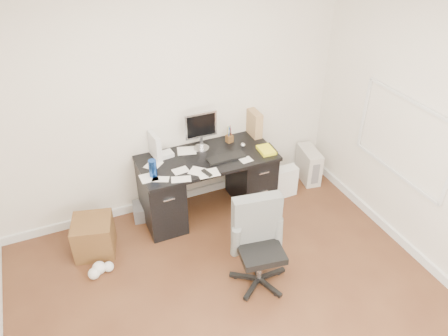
{
  "coord_description": "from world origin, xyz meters",
  "views": [
    {
      "loc": [
        -1.14,
        -2.11,
        3.32
      ],
      "look_at": [
        0.3,
        1.2,
        0.88
      ],
      "focal_mm": 35.0,
      "sensor_mm": 36.0,
      "label": 1
    }
  ],
  "objects_px": {
    "keyboard": "(226,158)",
    "pc_tower": "(309,165)",
    "lcd_monitor": "(201,131)",
    "office_chair": "(261,247)",
    "desk": "(208,183)",
    "wicker_basket": "(94,236)"
  },
  "relations": [
    {
      "from": "desk",
      "to": "pc_tower",
      "type": "xyz_separation_m",
      "value": [
        1.43,
        0.08,
        -0.18
      ]
    },
    {
      "from": "desk",
      "to": "wicker_basket",
      "type": "relative_size",
      "value": 3.79
    },
    {
      "from": "lcd_monitor",
      "to": "wicker_basket",
      "type": "relative_size",
      "value": 1.17
    },
    {
      "from": "desk",
      "to": "lcd_monitor",
      "type": "relative_size",
      "value": 3.25
    },
    {
      "from": "lcd_monitor",
      "to": "office_chair",
      "type": "relative_size",
      "value": 0.5
    },
    {
      "from": "lcd_monitor",
      "to": "keyboard",
      "type": "distance_m",
      "value": 0.41
    },
    {
      "from": "office_chair",
      "to": "wicker_basket",
      "type": "height_order",
      "value": "office_chair"
    },
    {
      "from": "lcd_monitor",
      "to": "office_chair",
      "type": "height_order",
      "value": "lcd_monitor"
    },
    {
      "from": "lcd_monitor",
      "to": "pc_tower",
      "type": "height_order",
      "value": "lcd_monitor"
    },
    {
      "from": "keyboard",
      "to": "office_chair",
      "type": "relative_size",
      "value": 0.46
    },
    {
      "from": "lcd_monitor",
      "to": "pc_tower",
      "type": "relative_size",
      "value": 1.07
    },
    {
      "from": "keyboard",
      "to": "pc_tower",
      "type": "distance_m",
      "value": 1.38
    },
    {
      "from": "desk",
      "to": "lcd_monitor",
      "type": "xyz_separation_m",
      "value": [
        0.0,
        0.18,
        0.58
      ]
    },
    {
      "from": "keyboard",
      "to": "lcd_monitor",
      "type": "bearing_deg",
      "value": 118.74
    },
    {
      "from": "desk",
      "to": "office_chair",
      "type": "bearing_deg",
      "value": -88.07
    },
    {
      "from": "desk",
      "to": "wicker_basket",
      "type": "bearing_deg",
      "value": -173.8
    },
    {
      "from": "office_chair",
      "to": "pc_tower",
      "type": "bearing_deg",
      "value": 52.0
    },
    {
      "from": "desk",
      "to": "pc_tower",
      "type": "relative_size",
      "value": 3.48
    },
    {
      "from": "keyboard",
      "to": "pc_tower",
      "type": "height_order",
      "value": "keyboard"
    },
    {
      "from": "lcd_monitor",
      "to": "keyboard",
      "type": "height_order",
      "value": "lcd_monitor"
    },
    {
      "from": "keyboard",
      "to": "pc_tower",
      "type": "relative_size",
      "value": 0.98
    },
    {
      "from": "keyboard",
      "to": "pc_tower",
      "type": "bearing_deg",
      "value": 7.57
    }
  ]
}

